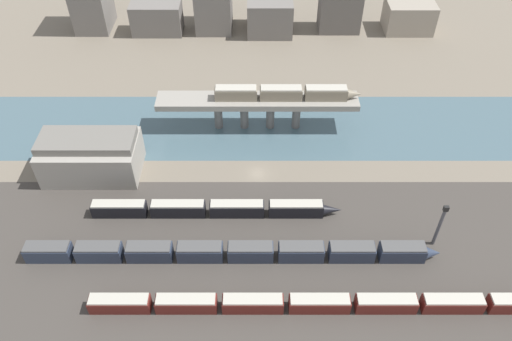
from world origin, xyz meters
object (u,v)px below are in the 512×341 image
warehouse_building (89,156)px  train_on_bridge (285,93)px  train_yard_far (212,209)px  train_yard_mid (230,252)px  signal_tower (438,224)px  train_yard_near (359,303)px

warehouse_building → train_on_bridge: bearing=20.3°
train_on_bridge → train_yard_far: 37.03m
train_on_bridge → train_yard_mid: (-12.90, -43.45, -8.91)m
train_on_bridge → signal_tower: 49.84m
train_yard_near → warehouse_building: 70.07m
train_yard_near → train_yard_far: bearing=140.6°
warehouse_building → signal_tower: size_ratio=1.96×
train_yard_near → signal_tower: signal_tower is taller
warehouse_building → signal_tower: (76.81, -22.33, 0.95)m
train_on_bridge → train_yard_far: bearing=-118.6°
train_yard_far → warehouse_building: size_ratio=2.44×
train_yard_near → train_yard_mid: 27.33m
train_yard_mid → train_yard_far: 12.67m
train_yard_near → train_yard_far: (-28.93, 23.74, 0.11)m
train_yard_near → signal_tower: 24.13m
warehouse_building → train_yard_near: bearing=-32.8°
train_on_bridge → train_yard_mid: bearing=-106.5°
train_yard_far → warehouse_building: 33.26m
train_yard_mid → warehouse_building: (-34.21, 26.05, 3.12)m
train_yard_far → train_yard_near: bearing=-39.4°
warehouse_building → train_yard_mid: bearing=-37.3°
train_yard_near → train_yard_mid: train_yard_mid is taller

